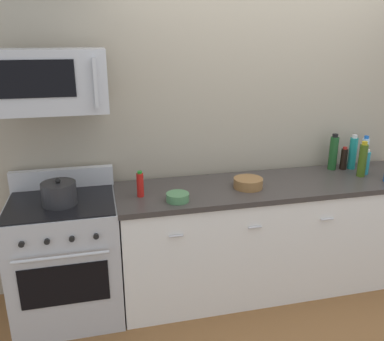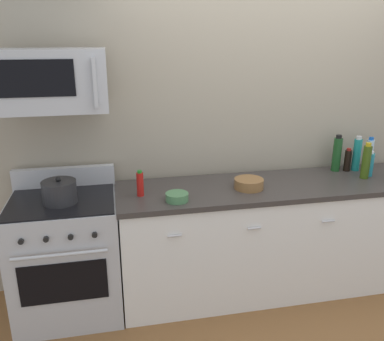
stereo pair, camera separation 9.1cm
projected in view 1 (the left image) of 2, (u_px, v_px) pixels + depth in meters
The scene contains 15 objects.
ground_plane at pixel (268, 283), 3.50m from camera, with size 6.71×6.71×0.00m, color brown.
back_wall at pixel (258, 119), 3.45m from camera, with size 5.59×0.10×2.70m, color #9E937F.
counter_unit at pixel (271, 235), 3.35m from camera, with size 2.50×0.66×0.92m.
range_oven at pixel (67, 258), 3.00m from camera, with size 0.76×0.69×1.07m.
microwave at pixel (48, 81), 2.63m from camera, with size 0.74×0.44×0.40m.
bottle_sparkling_teal at pixel (353, 153), 3.51m from camera, with size 0.07×0.07×0.30m.
bottle_dish_soap at pixel (365, 162), 3.39m from camera, with size 0.07×0.07×0.21m.
bottle_olive_oil at pixel (363, 160), 3.32m from camera, with size 0.07×0.07×0.30m.
bottle_soy_sauce_dark at pixel (344, 159), 3.51m from camera, with size 0.06×0.06×0.20m.
bottle_hot_sauce_red at pixel (140, 184), 2.92m from camera, with size 0.05×0.05×0.19m.
bottle_wine_green at pixel (333, 153), 3.49m from camera, with size 0.07×0.07×0.31m.
bottle_water_clear at pixel (365, 152), 3.59m from camera, with size 0.06×0.06×0.27m.
bowl_wooden_salad at pixel (248, 183), 3.10m from camera, with size 0.22×0.22×0.07m.
bowl_green_glaze at pixel (178, 197), 2.85m from camera, with size 0.16×0.16×0.06m.
stockpot at pixel (59, 193), 2.78m from camera, with size 0.24×0.24×0.19m.
Camera 1 is at (-1.34, -2.77, 2.03)m, focal length 37.97 mm.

